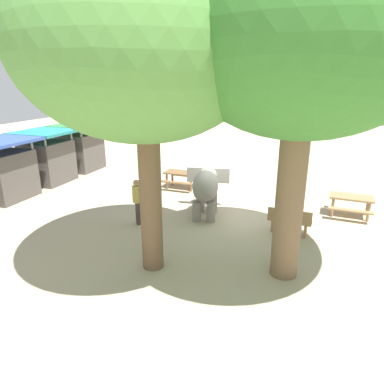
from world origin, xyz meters
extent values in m
plane|color=#BAA88C|center=(0.00, 0.00, 0.00)|extent=(60.00, 60.00, 0.00)
cylinder|color=gray|center=(-0.06, 1.13, 0.36)|extent=(0.32, 0.32, 0.73)
cylinder|color=gray|center=(0.04, 0.63, 0.36)|extent=(0.32, 0.32, 0.73)
cylinder|color=gray|center=(-1.04, 0.94, 0.36)|extent=(0.32, 0.32, 0.73)
cylinder|color=gray|center=(-0.95, 0.44, 0.36)|extent=(0.32, 0.32, 0.73)
ellipsoid|color=gray|center=(-0.50, 0.79, 1.17)|extent=(1.97, 1.26, 1.09)
sphere|color=gray|center=(0.60, 1.01, 1.30)|extent=(0.78, 0.78, 0.78)
cone|color=gray|center=(0.89, 1.06, 0.61)|extent=(0.24, 0.24, 1.23)
cube|color=gray|center=(0.39, 1.49, 1.30)|extent=(0.22, 0.64, 0.58)
cube|color=gray|center=(0.59, 0.48, 1.30)|extent=(0.22, 0.64, 0.58)
cylinder|color=#3F3833|center=(-1.90, 2.86, 0.41)|extent=(0.14, 0.14, 0.82)
cylinder|color=#3F3833|center=(-2.04, 2.75, 0.41)|extent=(0.14, 0.14, 0.82)
cylinder|color=tan|center=(-1.97, 2.81, 1.11)|extent=(0.32, 0.32, 0.58)
sphere|color=tan|center=(-1.97, 2.81, 1.51)|extent=(0.22, 0.22, 0.22)
cylinder|color=tan|center=(-1.80, 2.93, 1.12)|extent=(0.09, 0.09, 0.55)
cylinder|color=tan|center=(-2.14, 2.68, 1.12)|extent=(0.09, 0.09, 0.55)
cylinder|color=brown|center=(-3.64, -2.34, 2.05)|extent=(0.70, 0.70, 4.09)
ellipsoid|color=#387A2D|center=(-3.64, -2.34, 5.80)|extent=(6.29, 5.76, 4.45)
cylinder|color=brown|center=(-4.43, 1.05, 1.97)|extent=(0.57, 0.57, 3.95)
ellipsoid|color=#569342|center=(-4.43, 1.05, 5.62)|extent=(6.17, 5.66, 4.37)
cube|color=#9E7A51|center=(-1.01, -2.28, 0.45)|extent=(0.50, 1.43, 0.06)
cube|color=#9E7A51|center=(-1.18, -2.27, 0.68)|extent=(0.16, 1.40, 0.40)
cube|color=#9E7A51|center=(-0.97, -1.76, 0.21)|extent=(0.36, 0.11, 0.42)
cube|color=#9E7A51|center=(-1.05, -2.81, 0.21)|extent=(0.36, 0.11, 0.42)
cube|color=#9E7A51|center=(1.29, -4.29, 0.75)|extent=(0.89, 1.55, 0.06)
cylinder|color=#9E7A51|center=(1.01, -3.67, 0.36)|extent=(0.10, 0.10, 0.72)
cylinder|color=#9E7A51|center=(1.65, -3.71, 0.36)|extent=(0.10, 0.10, 0.72)
cylinder|color=#9E7A51|center=(0.93, -4.87, 0.36)|extent=(0.10, 0.10, 0.72)
cylinder|color=#9E7A51|center=(1.57, -4.91, 0.36)|extent=(0.10, 0.10, 0.72)
cube|color=#9E7A51|center=(0.67, -4.25, 0.44)|extent=(0.34, 1.51, 0.05)
cube|color=#9E7A51|center=(1.91, -4.33, 0.44)|extent=(0.34, 1.51, 0.05)
cube|color=brown|center=(2.42, 2.86, 0.75)|extent=(0.84, 1.52, 0.06)
cylinder|color=brown|center=(2.11, 3.46, 0.36)|extent=(0.10, 0.10, 0.72)
cylinder|color=brown|center=(2.75, 3.45, 0.36)|extent=(0.10, 0.10, 0.72)
cylinder|color=brown|center=(2.08, 2.26, 0.36)|extent=(0.10, 0.10, 0.72)
cylinder|color=brown|center=(2.72, 2.25, 0.36)|extent=(0.10, 0.10, 0.72)
cube|color=brown|center=(1.80, 2.87, 0.44)|extent=(0.28, 1.51, 0.05)
cube|color=brown|center=(3.04, 2.84, 0.44)|extent=(0.28, 1.51, 0.05)
cube|color=#59514C|center=(-1.37, 9.37, 1.00)|extent=(2.00, 1.80, 2.00)
cylinder|color=gray|center=(-0.47, 10.18, 1.20)|extent=(0.10, 0.10, 2.40)
cylinder|color=gray|center=(-0.47, 8.56, 1.20)|extent=(0.10, 0.10, 2.40)
cylinder|color=gray|center=(-2.27, 8.56, 1.20)|extent=(0.10, 0.10, 2.40)
cube|color=#59514C|center=(1.23, 9.37, 1.00)|extent=(2.00, 1.80, 2.00)
cube|color=teal|center=(1.23, 9.37, 2.46)|extent=(2.50, 2.50, 0.12)
cylinder|color=gray|center=(2.13, 10.18, 1.20)|extent=(0.10, 0.10, 2.40)
cylinder|color=gray|center=(2.13, 8.56, 1.20)|extent=(0.10, 0.10, 2.40)
cylinder|color=gray|center=(0.33, 10.18, 1.20)|extent=(0.10, 0.10, 2.40)
cylinder|color=gray|center=(0.33, 8.56, 1.20)|extent=(0.10, 0.10, 2.40)
cube|color=#59514C|center=(3.83, 9.37, 1.00)|extent=(2.00, 1.80, 2.00)
cube|color=#388C47|center=(3.83, 9.37, 2.46)|extent=(2.50, 2.50, 0.12)
cylinder|color=gray|center=(4.73, 10.18, 1.20)|extent=(0.10, 0.10, 2.40)
cylinder|color=gray|center=(4.73, 8.56, 1.20)|extent=(0.10, 0.10, 2.40)
cylinder|color=gray|center=(2.93, 10.18, 1.20)|extent=(0.10, 0.10, 2.40)
cylinder|color=gray|center=(2.93, 8.56, 1.20)|extent=(0.10, 0.10, 2.40)
camera|label=1|loc=(-11.97, -2.72, 4.92)|focal=32.32mm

